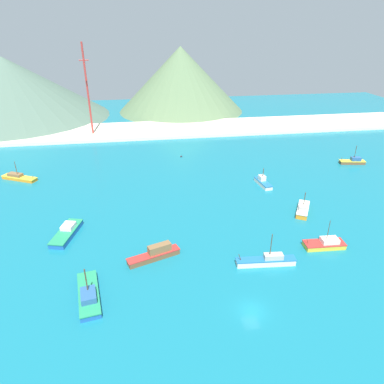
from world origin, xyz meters
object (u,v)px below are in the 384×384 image
fishing_boat_8 (353,161)px  buoy_0 (181,157)px  fishing_boat_7 (325,244)px  fishing_boat_0 (303,209)px  fishing_boat_2 (89,295)px  radio_tower (88,91)px  fishing_boat_5 (263,182)px  fishing_boat_6 (67,232)px  fishing_boat_3 (267,261)px  fishing_boat_4 (19,177)px  fishing_boat_1 (155,254)px

fishing_boat_8 → buoy_0: fishing_boat_8 is taller
fishing_boat_7 → fishing_boat_0: bearing=82.7°
fishing_boat_8 → buoy_0: 54.74m
fishing_boat_2 → radio_tower: size_ratio=0.32×
fishing_boat_8 → radio_tower: (-84.00, 42.99, 16.65)m
fishing_boat_0 → fishing_boat_5: 16.67m
fishing_boat_8 → fishing_boat_6: bearing=-160.7°
fishing_boat_3 → fishing_boat_7: size_ratio=1.36×
fishing_boat_0 → fishing_boat_6: size_ratio=0.75×
fishing_boat_2 → fishing_boat_7: bearing=9.5°
radio_tower → fishing_boat_4: bearing=-112.8°
fishing_boat_7 → fishing_boat_4: bearing=147.6°
fishing_boat_4 → fishing_boat_8: 100.79m
fishing_boat_6 → fishing_boat_7: 52.70m
fishing_boat_1 → fishing_boat_7: fishing_boat_7 is taller
fishing_boat_3 → fishing_boat_5: fishing_boat_3 is taller
fishing_boat_3 → buoy_0: fishing_boat_3 is taller
fishing_boat_8 → radio_tower: bearing=152.9°
fishing_boat_7 → radio_tower: size_ratio=0.24×
fishing_boat_5 → fishing_boat_7: (2.36, -30.04, -0.07)m
fishing_boat_5 → buoy_0: size_ratio=11.22×
fishing_boat_8 → radio_tower: size_ratio=0.23×
fishing_boat_5 → fishing_boat_7: size_ratio=0.92×
fishing_boat_2 → fishing_boat_0: bearing=24.7°
fishing_boat_0 → fishing_boat_1: size_ratio=0.77×
fishing_boat_3 → buoy_0: 59.60m
fishing_boat_0 → fishing_boat_8: size_ratio=0.99×
fishing_boat_5 → buoy_0: 31.97m
fishing_boat_6 → fishing_boat_7: bearing=-13.4°
fishing_boat_2 → fishing_boat_8: size_ratio=1.38×
fishing_boat_5 → fishing_boat_6: fishing_boat_5 is taller
fishing_boat_0 → buoy_0: size_ratio=11.84×
fishing_boat_6 → fishing_boat_7: fishing_boat_7 is taller
fishing_boat_1 → fishing_boat_4: (-36.20, 42.74, -0.34)m
fishing_boat_0 → fishing_boat_4: bearing=157.0°
fishing_boat_0 → buoy_0: (-23.45, 41.62, -0.74)m
fishing_boat_2 → fishing_boat_8: fishing_boat_2 is taller
fishing_boat_6 → buoy_0: bearing=55.7°
fishing_boat_3 → radio_tower: bearing=114.3°
fishing_boat_3 → fishing_boat_4: (-56.32, 47.71, -0.14)m
fishing_boat_8 → fishing_boat_5: bearing=-161.8°
fishing_boat_4 → buoy_0: (47.95, 11.29, -0.56)m
fishing_boat_6 → buoy_0: 52.46m
fishing_boat_6 → radio_tower: bearing=91.3°
fishing_boat_4 → fishing_boat_7: fishing_boat_7 is taller
fishing_boat_1 → fishing_boat_8: (64.54, 39.59, -0.22)m
fishing_boat_6 → fishing_boat_8: size_ratio=1.33×
fishing_boat_2 → fishing_boat_3: bearing=7.3°
fishing_boat_0 → fishing_boat_6: (-53.05, -1.69, -0.11)m
fishing_boat_0 → fishing_boat_6: 53.08m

